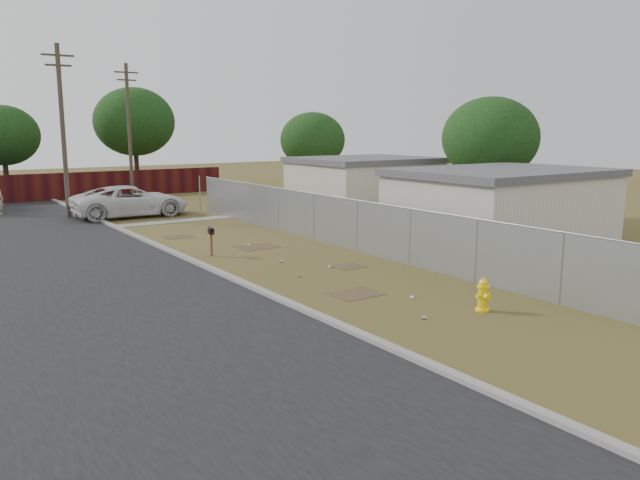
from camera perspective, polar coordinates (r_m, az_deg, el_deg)
ground at (r=22.58m, az=-2.85°, el=-1.91°), size 120.00×120.00×0.00m
street at (r=27.72m, az=-23.92°, el=-0.47°), size 15.10×60.00×0.12m
chainlink_fence at (r=24.98m, az=2.01°, el=1.14°), size 0.10×27.06×2.02m
privacy_fence at (r=44.36m, az=-27.10°, el=4.14°), size 30.00×0.12×1.80m
utility_poles at (r=40.28m, az=-23.40°, el=9.33°), size 12.60×8.24×9.00m
houses at (r=30.69m, az=9.65°, el=4.13°), size 9.30×17.24×3.10m
horizon_trees at (r=44.16m, az=-18.32°, el=9.57°), size 33.32×31.94×7.78m
fire_hydrant at (r=16.89m, az=14.68°, el=-4.92°), size 0.42×0.43×0.91m
mailbox at (r=23.57m, az=-9.93°, el=0.60°), size 0.25×0.48×1.09m
pickup_truck at (r=35.15m, az=-16.94°, el=3.42°), size 6.14×2.91×1.69m
scattered_litter at (r=20.42m, az=0.25°, el=-3.08°), size 1.71×11.42×0.07m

